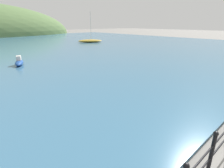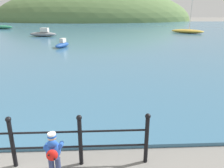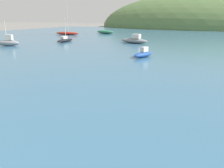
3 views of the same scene
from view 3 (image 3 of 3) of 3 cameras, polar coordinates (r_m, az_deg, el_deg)
water at (r=31.37m, az=18.27°, el=10.75°), size 80.00×60.00×0.10m
far_hillside at (r=69.50m, az=22.70°, el=13.33°), size 61.69×33.93×19.77m
boat_green_fishing at (r=39.80m, az=-11.62°, el=12.90°), size 4.61×1.53×5.49m
boat_nearest_quay at (r=41.43m, az=-1.78°, el=13.45°), size 4.05×2.19×0.63m
boat_white_sailboat at (r=26.35m, az=5.88°, el=11.31°), size 3.55×1.60×1.07m
boat_twin_mast at (r=17.07m, az=8.12°, el=7.76°), size 1.32×2.13×0.78m
boat_red_dinghy at (r=28.33m, az=-12.17°, el=11.22°), size 1.07×3.21×2.90m
boat_mid_harbor at (r=26.14m, az=-25.46°, el=9.83°), size 2.56×1.69×2.56m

